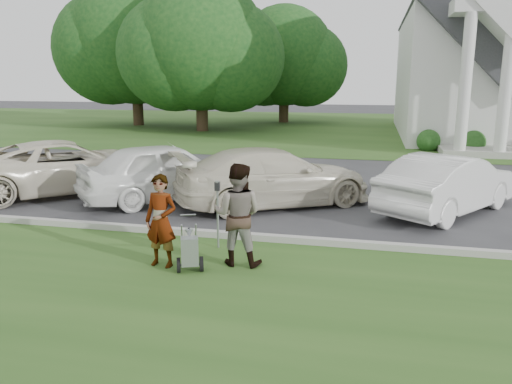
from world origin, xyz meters
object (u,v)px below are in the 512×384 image
(tree_far, at_px, (134,45))
(car_c, at_px, (273,177))
(person_left, at_px, (161,222))
(car_b, at_px, (167,171))
(tree_left, at_px, (200,50))
(parking_meter_near, at_px, (218,206))
(car_d, at_px, (448,184))
(striping_cart, at_px, (190,252))
(tree_back, at_px, (284,61))
(church, at_px, (486,33))
(car_a, at_px, (67,166))
(person_right, at_px, (238,215))

(tree_far, bearing_deg, car_c, -56.05)
(person_left, relative_size, car_b, 0.35)
(tree_left, bearing_deg, parking_meter_near, -70.11)
(person_left, xyz_separation_m, parking_meter_near, (0.68, 1.18, 0.03))
(car_d, bearing_deg, striping_cart, 81.98)
(tree_left, distance_m, tree_back, 8.95)
(church, xyz_separation_m, parking_meter_near, (-9.03, -23.20, -5.08))
(striping_cart, xyz_separation_m, car_d, (4.92, 5.26, 0.38))
(church, xyz_separation_m, car_b, (-11.64, -19.57, -5.12))
(tree_far, xyz_separation_m, car_d, (18.81, -21.12, -4.95))
(striping_cart, relative_size, car_b, 0.20)
(car_a, bearing_deg, car_b, -138.96)
(parking_meter_near, distance_m, car_c, 3.74)
(church, xyz_separation_m, car_a, (-14.93, -19.31, -5.16))
(tree_far, height_order, striping_cart, tree_far)
(car_b, bearing_deg, parking_meter_near, 171.59)
(parking_meter_near, relative_size, car_a, 0.24)
(church, bearing_deg, person_left, -111.72)
(church, distance_m, car_c, 21.93)
(church, relative_size, tree_left, 2.27)
(striping_cart, xyz_separation_m, parking_meter_near, (0.11, 1.32, 0.50))
(church, relative_size, parking_meter_near, 17.58)
(tree_far, xyz_separation_m, car_a, (8.09, -21.19, -4.91))
(church, distance_m, striping_cart, 26.75)
(parking_meter_near, height_order, car_a, car_a)
(car_d, bearing_deg, car_a, 35.42)
(car_a, height_order, car_b, car_b)
(car_d, bearing_deg, church, -67.25)
(tree_back, bearing_deg, church, -27.85)
(tree_left, xyz_separation_m, person_left, (7.30, -23.25, -4.27))
(church, bearing_deg, tree_left, -176.21)
(parking_meter_near, bearing_deg, tree_back, 97.55)
(car_a, bearing_deg, striping_cart, -176.32)
(church, bearing_deg, car_b, -120.73)
(tree_back, xyz_separation_m, car_d, (8.80, -26.12, -3.98))
(tree_left, bearing_deg, tree_back, 63.43)
(church, distance_m, person_left, 26.73)
(tree_back, height_order, car_d, tree_back)
(church, bearing_deg, car_a, -127.70)
(striping_cart, relative_size, parking_meter_near, 0.71)
(person_right, xyz_separation_m, car_b, (-3.23, 4.40, -0.11))
(tree_left, bearing_deg, striping_cart, -71.38)
(tree_left, xyz_separation_m, car_d, (12.81, -18.12, -4.37))
(tree_left, height_order, parking_meter_near, tree_left)
(car_d, bearing_deg, parking_meter_near, 74.40)
(church, bearing_deg, person_right, -109.33)
(tree_left, distance_m, car_b, 19.69)
(tree_left, bearing_deg, car_c, -65.47)
(car_d, bearing_deg, tree_left, -19.68)
(church, relative_size, car_b, 5.04)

